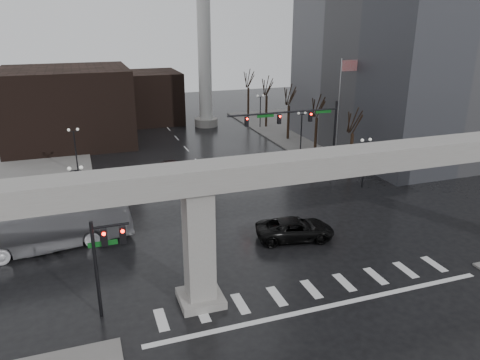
{
  "coord_description": "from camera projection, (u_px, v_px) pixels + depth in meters",
  "views": [
    {
      "loc": [
        -12.78,
        -23.76,
        16.48
      ],
      "look_at": [
        -1.61,
        8.17,
        4.5
      ],
      "focal_mm": 35.0,
      "sensor_mm": 36.0,
      "label": 1
    }
  ],
  "objects": [
    {
      "name": "ground",
      "position": [
        304.0,
        281.0,
        30.62
      ],
      "size": [
        160.0,
        160.0,
        0.0
      ],
      "primitive_type": "plane",
      "color": "black",
      "rests_on": "ground"
    },
    {
      "name": "sidewalk_ne",
      "position": [
        351.0,
        130.0,
        70.72
      ],
      "size": [
        28.0,
        36.0,
        0.15
      ],
      "primitive_type": "cube",
      "color": "slate",
      "rests_on": "ground"
    },
    {
      "name": "elevated_guideway",
      "position": [
        328.0,
        180.0,
        28.72
      ],
      "size": [
        48.0,
        2.6,
        8.7
      ],
      "color": "gray",
      "rests_on": "ground"
    },
    {
      "name": "building_far_left",
      "position": [
        68.0,
        106.0,
        61.96
      ],
      "size": [
        16.0,
        14.0,
        10.0
      ],
      "primitive_type": "cube",
      "color": "black",
      "rests_on": "ground"
    },
    {
      "name": "building_far_mid",
      "position": [
        148.0,
        97.0,
        74.93
      ],
      "size": [
        10.0,
        10.0,
        8.0
      ],
      "primitive_type": "cube",
      "color": "black",
      "rests_on": "ground"
    },
    {
      "name": "smokestack",
      "position": [
        204.0,
        37.0,
        68.96
      ],
      "size": [
        3.6,
        3.6,
        30.0
      ],
      "color": "silver",
      "rests_on": "ground"
    },
    {
      "name": "signal_mast_arm",
      "position": [
        303.0,
        124.0,
        48.2
      ],
      "size": [
        12.12,
        0.43,
        8.0
      ],
      "color": "black",
      "rests_on": "ground"
    },
    {
      "name": "signal_left_pole",
      "position": [
        105.0,
        252.0,
        25.89
      ],
      "size": [
        2.3,
        0.3,
        6.0
      ],
      "color": "black",
      "rests_on": "ground"
    },
    {
      "name": "flagpole_assembly",
      "position": [
        341.0,
        99.0,
        52.44
      ],
      "size": [
        2.06,
        0.12,
        12.0
      ],
      "color": "silver",
      "rests_on": "ground"
    },
    {
      "name": "lamp_right_0",
      "position": [
        365.0,
        154.0,
        46.12
      ],
      "size": [
        1.22,
        0.32,
        5.11
      ],
      "color": "black",
      "rests_on": "ground"
    },
    {
      "name": "lamp_right_1",
      "position": [
        301.0,
        125.0,
        58.58
      ],
      "size": [
        1.22,
        0.32,
        5.11
      ],
      "color": "black",
      "rests_on": "ground"
    },
    {
      "name": "lamp_right_2",
      "position": [
        260.0,
        105.0,
        71.03
      ],
      "size": [
        1.22,
        0.32,
        5.11
      ],
      "color": "black",
      "rests_on": "ground"
    },
    {
      "name": "lamp_left_0",
      "position": [
        77.0,
        185.0,
        37.72
      ],
      "size": [
        1.22,
        0.32,
        5.11
      ],
      "color": "black",
      "rests_on": "ground"
    },
    {
      "name": "lamp_left_1",
      "position": [
        75.0,
        143.0,
        50.17
      ],
      "size": [
        1.22,
        0.32,
        5.11
      ],
      "color": "black",
      "rests_on": "ground"
    },
    {
      "name": "lamp_left_2",
      "position": [
        73.0,
        118.0,
        62.63
      ],
      "size": [
        1.22,
        0.32,
        5.11
      ],
      "color": "black",
      "rests_on": "ground"
    },
    {
      "name": "tree_right_0",
      "position": [
        351.0,
        150.0,
        50.24
      ],
      "size": [
        1.09,
        1.58,
        7.5
      ],
      "color": "black",
      "rests_on": "ground"
    },
    {
      "name": "tree_right_1",
      "position": [
        316.0,
        132.0,
        57.34
      ],
      "size": [
        1.09,
        1.61,
        7.67
      ],
      "color": "black",
      "rests_on": "ground"
    },
    {
      "name": "tree_right_2",
      "position": [
        289.0,
        119.0,
        64.44
      ],
      "size": [
        1.1,
        1.63,
        7.85
      ],
      "color": "black",
      "rests_on": "ground"
    },
    {
      "name": "tree_right_3",
      "position": [
        267.0,
        108.0,
        71.53
      ],
      "size": [
        1.11,
        1.66,
        8.02
      ],
      "color": "black",
      "rests_on": "ground"
    },
    {
      "name": "tree_right_4",
      "position": [
        248.0,
        99.0,
        78.63
      ],
      "size": [
        1.12,
        1.69,
        8.19
      ],
      "color": "black",
      "rests_on": "ground"
    },
    {
      "name": "pickup_truck",
      "position": [
        295.0,
        229.0,
        36.14
      ],
      "size": [
        6.45,
        3.87,
        1.68
      ],
      "primitive_type": "imported",
      "rotation": [
        0.0,
        0.0,
        1.38
      ],
      "color": "black",
      "rests_on": "ground"
    },
    {
      "name": "city_bus",
      "position": [
        37.0,
        226.0,
        34.29
      ],
      "size": [
        13.73,
        4.8,
        3.74
      ],
      "primitive_type": "imported",
      "rotation": [
        0.0,
        0.0,
        1.7
      ],
      "color": "#B9B8BD",
      "rests_on": "ground"
    },
    {
      "name": "far_car",
      "position": [
        175.0,
        168.0,
        50.69
      ],
      "size": [
        2.66,
        4.71,
        1.51
      ],
      "primitive_type": "imported",
      "rotation": [
        0.0,
        0.0,
        0.21
      ],
      "color": "black",
      "rests_on": "ground"
    }
  ]
}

